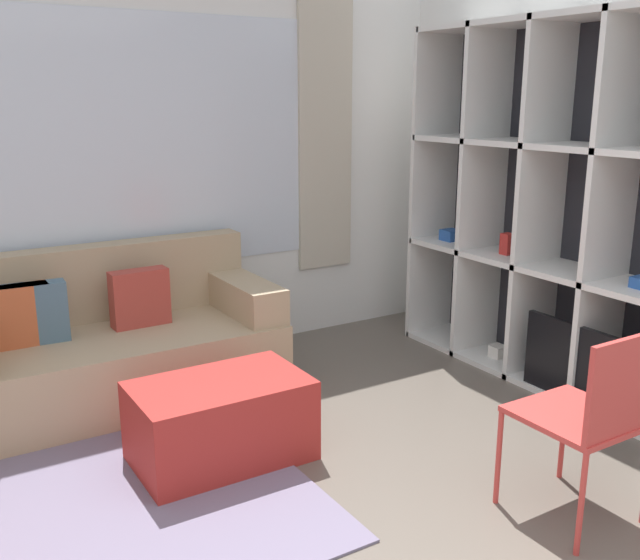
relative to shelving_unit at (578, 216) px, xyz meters
The scene contains 7 objects.
wall_back 2.76m from the shelving_unit, 139.99° to the left, with size 5.76×0.11×2.70m.
wall_right 0.36m from the shelving_unit, 16.39° to the left, with size 0.07×4.54×2.70m, color white.
area_rug 3.14m from the shelving_unit, behind, with size 2.03×1.93×0.01m, color slate.
shelving_unit is the anchor object (origin of this frame).
couch_main 2.84m from the shelving_unit, 151.76° to the left, with size 1.86×0.87×0.87m.
ottoman 2.37m from the shelving_unit, behind, with size 0.84×0.52×0.41m.
folding_chair 1.62m from the shelving_unit, 136.80° to the right, with size 0.44×0.46×0.86m.
Camera 1 is at (-1.35, -1.11, 1.75)m, focal length 40.00 mm.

